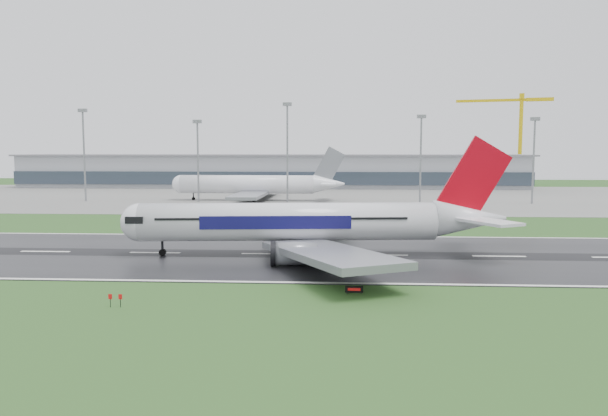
{
  "coord_description": "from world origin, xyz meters",
  "views": [
    {
      "loc": [
        32.36,
        -100.75,
        18.38
      ],
      "look_at": [
        25.77,
        12.0,
        7.0
      ],
      "focal_mm": 34.63,
      "sensor_mm": 36.0,
      "label": 1
    }
  ],
  "objects": [
    {
      "name": "parked_airliner",
      "position": [
        2.54,
        106.43,
        9.32
      ],
      "size": [
        64.2,
        59.94,
        18.48
      ],
      "primitive_type": null,
      "rotation": [
        0.0,
        0.0,
        -0.02
      ],
      "color": "white",
      "rests_on": "apron"
    },
    {
      "name": "floodmast_5",
      "position": [
        97.66,
        100.0,
        13.88
      ],
      "size": [
        0.64,
        0.64,
        27.76
      ],
      "primitive_type": "cylinder",
      "color": "gray",
      "rests_on": "ground"
    },
    {
      "name": "tower_crane",
      "position": [
        123.32,
        200.0,
        22.86
      ],
      "size": [
        45.69,
        13.64,
        45.73
      ],
      "primitive_type": null,
      "rotation": [
        0.0,
        0.0,
        -0.24
      ],
      "color": "#DCB60A",
      "rests_on": "ground"
    },
    {
      "name": "terminal",
      "position": [
        0.0,
        185.0,
        7.5
      ],
      "size": [
        240.0,
        36.0,
        15.0
      ],
      "primitive_type": "cube",
      "color": "gray",
      "rests_on": "ground"
    },
    {
      "name": "runway",
      "position": [
        0.0,
        0.0,
        0.05
      ],
      "size": [
        400.0,
        45.0,
        0.1
      ],
      "primitive_type": "cube",
      "color": "black",
      "rests_on": "ground"
    },
    {
      "name": "floodmast_1",
      "position": [
        -56.47,
        100.0,
        15.57
      ],
      "size": [
        0.64,
        0.64,
        31.15
      ],
      "primitive_type": "cylinder",
      "color": "gray",
      "rests_on": "ground"
    },
    {
      "name": "ground",
      "position": [
        0.0,
        0.0,
        0.0
      ],
      "size": [
        520.0,
        520.0,
        0.0
      ],
      "primitive_type": "plane",
      "color": "#22471A",
      "rests_on": "ground"
    },
    {
      "name": "main_airliner",
      "position": [
        28.5,
        -0.39,
        9.92
      ],
      "size": [
        72.13,
        69.27,
        19.64
      ],
      "primitive_type": null,
      "rotation": [
        0.0,
        0.0,
        0.09
      ],
      "color": "silver",
      "rests_on": "runway"
    },
    {
      "name": "floodmast_3",
      "position": [
        14.92,
        100.0,
        16.48
      ],
      "size": [
        0.64,
        0.64,
        32.97
      ],
      "primitive_type": "cylinder",
      "color": "gray",
      "rests_on": "ground"
    },
    {
      "name": "runway_sign",
      "position": [
        34.47,
        -27.3,
        0.52
      ],
      "size": [
        2.3,
        0.73,
        1.04
      ],
      "primitive_type": null,
      "rotation": [
        0.0,
        0.0,
        -0.21
      ],
      "color": "black",
      "rests_on": "ground"
    },
    {
      "name": "apron",
      "position": [
        0.0,
        125.0,
        0.04
      ],
      "size": [
        400.0,
        130.0,
        0.08
      ],
      "primitive_type": "cube",
      "color": "slate",
      "rests_on": "ground"
    },
    {
      "name": "floodmast_2",
      "position": [
        -16.16,
        100.0,
        13.61
      ],
      "size": [
        0.64,
        0.64,
        27.21
      ],
      "primitive_type": "cylinder",
      "color": "gray",
      "rests_on": "ground"
    },
    {
      "name": "floodmast_4",
      "position": [
        60.21,
        100.0,
        14.34
      ],
      "size": [
        0.64,
        0.64,
        28.69
      ],
      "primitive_type": "cylinder",
      "color": "gray",
      "rests_on": "ground"
    }
  ]
}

